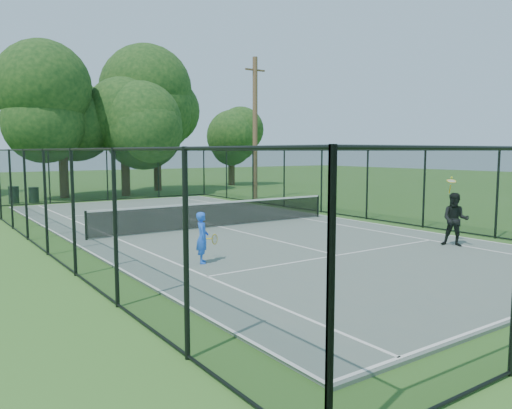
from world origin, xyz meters
TOP-DOWN VIEW (x-y plane):
  - ground at (0.00, 0.00)m, footprint 120.00×120.00m
  - tennis_court at (0.00, 0.00)m, footprint 11.00×24.00m
  - tennis_net at (0.00, 0.00)m, footprint 10.08×0.08m
  - fence at (0.00, 0.00)m, footprint 13.10×26.10m
  - tree_near_left at (-1.67, 16.27)m, footprint 6.65×6.65m
  - tree_near_mid at (2.03, 15.48)m, footprint 5.77×5.77m
  - tree_near_right at (5.47, 18.20)m, footprint 6.85×6.85m
  - tree_far_right at (13.16, 20.21)m, footprint 4.50×4.50m
  - trash_bin_left at (-4.89, 14.27)m, footprint 0.58×0.58m
  - trash_bin_right at (-3.86, 14.19)m, footprint 0.58×0.58m
  - utility_pole at (7.88, 9.00)m, footprint 1.40×0.30m
  - player_blue at (-3.50, -5.08)m, footprint 0.84×0.57m
  - player_black at (3.90, -7.41)m, footprint 1.05×1.08m

SIDE VIEW (x-z plane):
  - ground at x=0.00m, z-range 0.00..0.00m
  - tennis_court at x=0.00m, z-range 0.00..0.06m
  - trash_bin_right at x=-3.86m, z-range 0.01..0.89m
  - trash_bin_left at x=-4.89m, z-range 0.01..0.97m
  - tennis_net at x=0.00m, z-range 0.10..1.05m
  - player_blue at x=-3.50m, z-range 0.06..1.38m
  - player_black at x=3.90m, z-range -0.16..1.91m
  - fence at x=0.00m, z-range 0.00..3.00m
  - tree_far_right at x=13.16m, z-range 0.70..6.65m
  - utility_pole at x=7.88m, z-range 0.06..8.61m
  - tree_near_mid at x=2.03m, z-range 0.87..8.42m
  - tree_near_left at x=-1.67m, z-range 1.00..9.67m
  - tree_near_right at x=5.47m, z-range 1.29..10.74m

